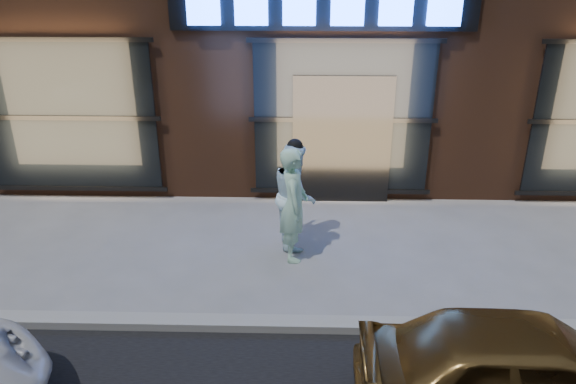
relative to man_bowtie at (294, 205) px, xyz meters
name	(u,v)px	position (x,y,z in m)	size (l,w,h in m)	color
ground	(357,329)	(0.85, -1.80, -0.90)	(90.00, 90.00, 0.00)	slate
curb	(357,325)	(0.85, -1.80, -0.84)	(60.00, 0.25, 0.12)	gray
man_bowtie	(294,205)	(0.00, 0.00, 0.00)	(0.66, 0.43, 1.81)	#B5EFCF
man_cap	(295,195)	(0.01, 0.47, -0.05)	(0.83, 0.65, 1.71)	white
gold_sedan	(527,371)	(2.41, -3.18, -0.32)	(1.38, 3.44, 1.17)	brown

